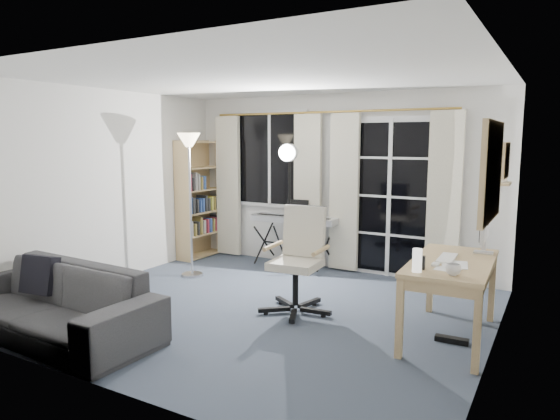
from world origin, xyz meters
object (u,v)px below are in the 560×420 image
object	(u,v)px
studio_light	(288,168)
desk	(452,270)
office_chair	(300,249)
mug	(453,268)
bookshelf	(198,202)
keyboard_piano	(294,220)
monitor	(485,225)
sofa	(50,290)
torchiere_lamp	(189,162)

from	to	relation	value
studio_light	desk	bearing A→B (deg)	-40.83
office_chair	mug	size ratio (longest dim) A/B	9.31
mug	bookshelf	bearing A→B (deg)	155.00
keyboard_piano	monitor	size ratio (longest dim) A/B	2.40
bookshelf	desk	xyz separation A→B (m)	(4.00, -1.41, -0.21)
keyboard_piano	sofa	bearing A→B (deg)	-106.25
torchiere_lamp	monitor	distance (m)	3.60
bookshelf	torchiere_lamp	world-z (taller)	torchiere_lamp
mug	sofa	size ratio (longest dim) A/B	0.05
keyboard_piano	desk	world-z (taller)	keyboard_piano
keyboard_piano	monitor	world-z (taller)	monitor
office_chair	sofa	size ratio (longest dim) A/B	0.50
desk	monitor	bearing A→B (deg)	64.41
office_chair	bookshelf	bearing A→B (deg)	146.41
keyboard_piano	office_chair	distance (m)	1.71
torchiere_lamp	mug	size ratio (longest dim) A/B	15.88
desk	mug	distance (m)	0.53
keyboard_piano	mug	distance (m)	3.20
studio_light	office_chair	size ratio (longest dim) A/B	1.62
torchiere_lamp	sofa	xyz separation A→B (m)	(0.19, -2.21, -1.08)
office_chair	monitor	xyz separation A→B (m)	(1.73, 0.42, 0.34)
keyboard_piano	office_chair	xyz separation A→B (m)	(0.86, -1.48, -0.03)
torchiere_lamp	keyboard_piano	bearing A→B (deg)	46.73
mug	sofa	bearing A→B (deg)	-159.34
sofa	desk	bearing A→B (deg)	30.85
torchiere_lamp	desk	xyz separation A→B (m)	(3.37, -0.48, -0.87)
torchiere_lamp	keyboard_piano	world-z (taller)	torchiere_lamp
sofa	bookshelf	bearing A→B (deg)	106.86
torchiere_lamp	mug	world-z (taller)	torchiere_lamp
torchiere_lamp	mug	distance (m)	3.67
sofa	mug	bearing A→B (deg)	22.87
bookshelf	monitor	xyz separation A→B (m)	(4.20, -0.96, 0.15)
monitor	office_chair	bearing A→B (deg)	-168.28
keyboard_piano	sofa	size ratio (longest dim) A/B	0.57
torchiere_lamp	bookshelf	bearing A→B (deg)	124.19
bookshelf	office_chair	xyz separation A→B (m)	(2.47, -1.38, -0.20)
torchiere_lamp	sofa	size ratio (longest dim) A/B	0.85
desk	bookshelf	bearing A→B (deg)	158.58
monitor	desk	bearing A→B (deg)	-115.59
torchiere_lamp	monitor	size ratio (longest dim) A/B	3.61
bookshelf	sofa	bearing A→B (deg)	-74.15
bookshelf	office_chair	bearing A→B (deg)	-28.04
studio_light	monitor	size ratio (longest dim) A/B	3.42
office_chair	monitor	distance (m)	1.81
bookshelf	mug	xyz separation A→B (m)	(4.10, -1.91, -0.06)
office_chair	sofa	distance (m)	2.42
torchiere_lamp	office_chair	size ratio (longest dim) A/B	1.71
office_chair	mug	bearing A→B (deg)	-22.31
keyboard_piano	torchiere_lamp	bearing A→B (deg)	-135.94
torchiere_lamp	desk	bearing A→B (deg)	-8.07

